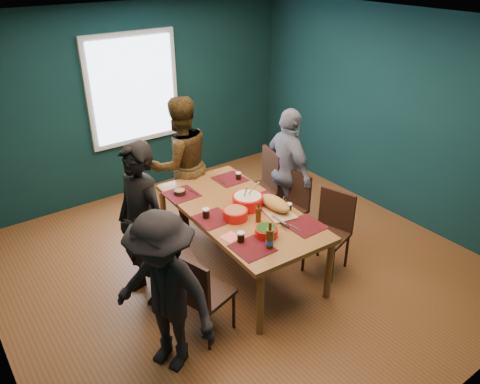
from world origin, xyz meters
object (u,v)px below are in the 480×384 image
Objects in this scene: chair_right_mid at (292,202)px; bowl_salad at (235,214)px; chair_left_mid at (165,259)px; chair_right_far at (263,182)px; bowl_herbs at (266,231)px; person_near_left at (164,294)px; chair_right_near at (331,225)px; chair_left_far at (157,227)px; cutting_board at (275,205)px; chair_left_near at (200,291)px; dining_table at (240,215)px; person_back at (181,164)px; bowl_dumpling at (248,201)px; person_right at (288,171)px; person_far_left at (142,225)px.

bowl_salad is (-1.05, -0.27, 0.32)m from chair_right_mid.
chair_right_far is at bearing 32.75° from chair_left_mid.
bowl_salad is 0.45m from bowl_herbs.
chair_right_near is at bearing 70.11° from person_near_left.
chair_right_far reaches higher than chair_left_far.
bowl_herbs is at bearing -18.58° from chair_left_mid.
chair_right_far is 1.22m from chair_right_near.
chair_left_mid is at bearing -108.36° from chair_left_far.
chair_left_near is at bearing -149.38° from cutting_board.
bowl_herbs is (-0.10, -0.58, 0.13)m from dining_table.
chair_left_near is 2.11m from person_back.
chair_right_far is (1.77, 1.30, 0.06)m from chair_left_near.
bowl_dumpling is 0.61m from bowl_herbs.
bowl_dumpling reaches higher than chair_right_far.
chair_right_far is 0.39m from person_right.
chair_left_far is 1.05m from person_back.
person_near_left is (-0.40, -0.10, 0.23)m from chair_left_near.
chair_left_mid is 1.91m from chair_right_near.
person_far_left is (-1.95, 0.07, 0.35)m from chair_right_mid.
person_far_left is (-1.06, 0.20, 0.16)m from dining_table.
chair_left_near reaches higher than bowl_salad.
chair_left_far is at bearing -162.72° from chair_right_far.
cutting_board is (0.19, -0.23, -0.01)m from bowl_dumpling.
bowl_dumpling is (0.84, -0.55, 0.30)m from chair_left_far.
chair_right_mid is 3.42× the size of bowl_salad.
chair_right_far is at bearing 149.73° from person_back.
bowl_dumpling is (-0.79, -0.15, 0.34)m from chair_right_mid.
person_near_left is at bearing -26.62° from person_far_left.
dining_table is at bearing 153.19° from cutting_board.
person_far_left reaches higher than chair_right_near.
bowl_herbs is (-0.08, -1.82, -0.04)m from person_back.
chair_right_near is 4.07× the size of bowl_herbs.
chair_left_near is (-0.18, -1.19, -0.02)m from chair_left_far.
dining_table is 1.25m from person_back.
chair_left_far is 1.60m from chair_right_far.
person_near_left is (-1.30, -1.99, -0.11)m from person_back.
chair_right_mid is (0.90, 0.14, -0.19)m from dining_table.
person_far_left is at bearing 174.07° from cutting_board.
chair_left_near is 1.25m from bowl_dumpling.
chair_left_near is 0.48m from person_near_left.
person_far_left is 1.13× the size of person_near_left.
chair_left_near is 1.79m from chair_right_near.
chair_left_mid is at bearing 112.58° from person_right.
chair_left_mid is 0.41m from person_far_left.
person_far_left is 5.12× the size of bowl_dumpling.
chair_left_mid reaches higher than chair_right_near.
chair_left_mid is at bearing 3.73° from person_far_left.
chair_left_near is 0.97m from bowl_salad.
chair_right_far is 1.58m from bowl_herbs.
chair_left_mid is at bearing -144.50° from chair_right_far.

